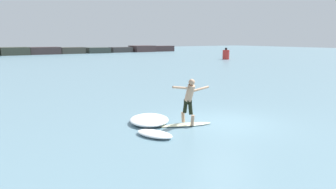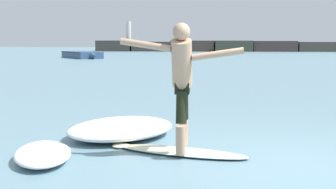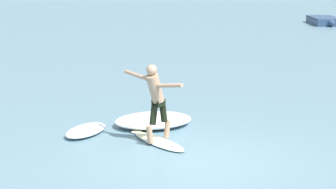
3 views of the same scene
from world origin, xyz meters
The scene contains 6 objects.
ground_plane centered at (0.00, 0.00, 0.00)m, with size 200.00×200.00×0.00m, color #668B9A.
surfboard centered at (-1.48, 0.51, 0.03)m, with size 2.12×1.08×0.19m.
surfer centered at (-1.45, 0.41, 1.11)m, with size 1.68×0.79×1.78m.
fishing_boat_near_jetty centered at (-13.03, 35.12, 0.32)m, with size 4.84×5.86×0.58m.
wave_foam_at_tail centered at (-3.29, -0.06, 0.09)m, with size 1.17×1.61×0.18m.
wave_foam_at_nose centered at (-2.55, 1.58, 0.14)m, with size 2.30×2.50×0.28m.
Camera 3 is at (6.59, -8.90, 3.69)m, focal length 60.00 mm.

